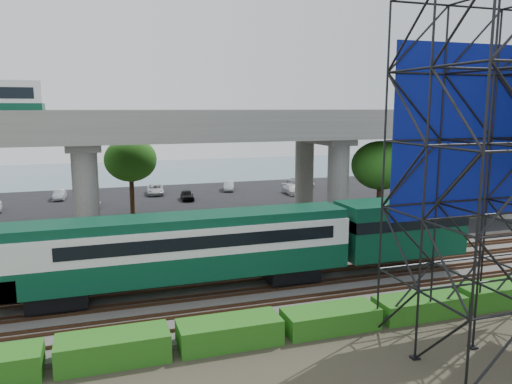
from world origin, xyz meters
name	(u,v)px	position (x,y,z in m)	size (l,w,h in m)	color
ground	(279,299)	(0.00, 0.00, 0.00)	(140.00, 140.00, 0.00)	#474233
ballast_bed	(267,285)	(0.00, 2.00, 0.10)	(90.00, 12.00, 0.20)	slate
service_road	(229,248)	(0.00, 10.50, 0.04)	(90.00, 5.00, 0.08)	black
parking_lot	(178,196)	(0.00, 34.00, 0.04)	(90.00, 18.00, 0.08)	black
harbor_water	(155,174)	(0.00, 56.00, 0.01)	(140.00, 40.00, 0.03)	slate
rail_tracks	(267,282)	(0.00, 2.00, 0.28)	(90.00, 9.52, 0.16)	#472D1E
commuter_train	(219,244)	(-2.88, 2.00, 2.88)	(29.30, 3.06, 4.30)	black
overpass	(195,136)	(-1.36, 16.00, 8.21)	(80.00, 12.00, 12.40)	#9E9B93
hedge_strip	(331,318)	(1.01, -4.30, 0.56)	(34.60, 1.80, 1.20)	#1E5D15
trees	(155,169)	(-4.67, 16.17, 5.57)	(40.94, 16.94, 7.69)	#382314
suv	(101,250)	(-9.17, 10.33, 0.77)	(2.28, 4.94, 1.37)	black
parked_cars	(181,191)	(0.37, 33.70, 0.67)	(38.54, 9.35, 1.30)	white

